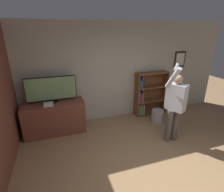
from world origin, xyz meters
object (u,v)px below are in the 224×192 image
object	(u,v)px
waste_bin	(157,116)
bookshelf	(148,95)
television	(51,89)
game_console	(48,104)
person	(175,103)

from	to	relation	value
waste_bin	bookshelf	bearing A→B (deg)	95.21
television	game_console	world-z (taller)	television
game_console	bookshelf	distance (m)	2.85
television	bookshelf	distance (m)	2.77
television	person	size ratio (longest dim) A/B	0.63
television	bookshelf	world-z (taller)	television
game_console	person	world-z (taller)	person
television	bookshelf	xyz separation A→B (m)	(2.72, 0.14, -0.51)
person	waste_bin	distance (m)	1.22
person	bookshelf	bearing A→B (deg)	147.11
television	waste_bin	size ratio (longest dim) A/B	3.42
bookshelf	waste_bin	world-z (taller)	bookshelf
game_console	television	bearing A→B (deg)	62.85
game_console	waste_bin	xyz separation A→B (m)	(2.87, -0.19, -0.67)
person	waste_bin	xyz separation A→B (m)	(0.20, 0.91, -0.78)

